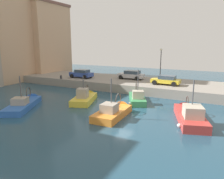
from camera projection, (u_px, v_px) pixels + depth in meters
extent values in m
plane|color=navy|center=(119.00, 111.00, 21.49)|extent=(80.00, 80.00, 0.00)
cube|color=gray|center=(153.00, 86.00, 31.32)|extent=(9.00, 56.00, 1.20)
cube|color=gold|center=(84.00, 102.00, 24.69)|extent=(5.13, 3.51, 1.34)
cone|color=gold|center=(90.00, 97.00, 27.31)|extent=(1.46, 2.04, 1.85)
cube|color=#9E7A51|center=(84.00, 97.00, 24.56)|extent=(4.90, 3.29, 0.08)
cube|color=gray|center=(83.00, 93.00, 23.91)|extent=(1.51, 1.49, 1.08)
cylinder|color=#4C4C51|center=(83.00, 87.00, 24.12)|extent=(0.10, 0.10, 2.47)
torus|color=#3F3833|center=(87.00, 89.00, 25.71)|extent=(1.05, 0.44, 1.08)
sphere|color=white|center=(71.00, 103.00, 23.44)|extent=(0.32, 0.32, 0.32)
cube|color=#BC3833|center=(190.00, 121.00, 18.51)|extent=(6.33, 3.80, 1.46)
cone|color=#BC3833|center=(183.00, 110.00, 21.73)|extent=(1.43, 2.03, 1.84)
cube|color=#B2A893|center=(190.00, 114.00, 18.37)|extent=(6.05, 3.57, 0.08)
cube|color=#B7AD99|center=(193.00, 112.00, 17.25)|extent=(2.07, 1.92, 0.98)
cylinder|color=#4C4C51|center=(193.00, 98.00, 17.54)|extent=(0.10, 0.10, 3.08)
torus|color=#3F3833|center=(187.00, 102.00, 19.86)|extent=(1.05, 0.41, 1.08)
sphere|color=white|center=(179.00, 125.00, 16.92)|extent=(0.32, 0.32, 0.32)
cube|color=orange|center=(112.00, 117.00, 19.58)|extent=(4.88, 2.29, 1.32)
cone|color=orange|center=(124.00, 109.00, 22.01)|extent=(0.98, 1.91, 1.87)
cube|color=#9E7A51|center=(112.00, 111.00, 19.46)|extent=(4.68, 2.12, 0.08)
cube|color=gray|center=(109.00, 108.00, 18.80)|extent=(1.40, 1.36, 0.80)
cylinder|color=#4C4C51|center=(111.00, 95.00, 18.94)|extent=(0.10, 0.10, 3.03)
torus|color=#3F3833|center=(118.00, 100.00, 20.49)|extent=(1.24, 0.13, 1.24)
sphere|color=white|center=(94.00, 118.00, 18.74)|extent=(0.32, 0.32, 0.32)
cube|color=#388951|center=(137.00, 102.00, 24.83)|extent=(5.15, 3.64, 1.32)
cone|color=#388951|center=(135.00, 96.00, 27.59)|extent=(1.46, 1.72, 1.47)
cube|color=#896B4C|center=(137.00, 97.00, 24.71)|extent=(4.92, 3.44, 0.08)
cube|color=#B7AD99|center=(138.00, 95.00, 23.62)|extent=(1.44, 1.53, 0.90)
cylinder|color=#4C4C51|center=(138.00, 84.00, 23.68)|extent=(0.10, 0.10, 3.26)
torus|color=#3F3833|center=(136.00, 88.00, 25.90)|extent=(1.24, 0.66, 1.34)
sphere|color=white|center=(130.00, 103.00, 23.37)|extent=(0.32, 0.32, 0.32)
cube|color=#2D60B7|center=(23.00, 108.00, 22.32)|extent=(6.32, 4.67, 1.21)
cone|color=#2D60B7|center=(34.00, 100.00, 25.66)|extent=(1.64, 1.99, 1.78)
cube|color=#B2A893|center=(23.00, 103.00, 22.21)|extent=(6.03, 4.41, 0.08)
cube|color=gray|center=(20.00, 101.00, 21.51)|extent=(1.80, 1.85, 0.70)
cylinder|color=#4C4C51|center=(21.00, 90.00, 21.67)|extent=(0.10, 0.10, 2.92)
torus|color=#3F3833|center=(28.00, 93.00, 23.73)|extent=(1.15, 0.68, 1.27)
sphere|color=white|center=(4.00, 112.00, 20.47)|extent=(0.32, 0.32, 0.32)
cube|color=#334C9E|center=(81.00, 74.00, 34.98)|extent=(1.76, 3.84, 0.63)
cube|color=#384756|center=(82.00, 71.00, 34.78)|extent=(1.54, 2.16, 0.46)
cylinder|color=black|center=(72.00, 76.00, 34.90)|extent=(0.23, 0.64, 0.64)
cylinder|color=black|center=(78.00, 75.00, 36.38)|extent=(0.23, 0.64, 0.64)
cylinder|color=black|center=(85.00, 77.00, 33.69)|extent=(0.23, 0.64, 0.64)
cylinder|color=black|center=(91.00, 76.00, 35.17)|extent=(0.23, 0.64, 0.64)
cube|color=#B7B7BC|center=(131.00, 75.00, 33.58)|extent=(1.80, 4.09, 0.61)
cube|color=#384756|center=(132.00, 72.00, 33.37)|extent=(1.56, 2.30, 0.50)
cylinder|color=black|center=(121.00, 77.00, 33.55)|extent=(0.23, 0.64, 0.64)
cylinder|color=black|center=(125.00, 76.00, 35.03)|extent=(0.23, 0.64, 0.64)
cylinder|color=black|center=(137.00, 78.00, 32.24)|extent=(0.23, 0.64, 0.64)
cylinder|color=black|center=(141.00, 77.00, 33.72)|extent=(0.23, 0.64, 0.64)
cube|color=gold|center=(166.00, 81.00, 28.85)|extent=(1.77, 3.85, 0.51)
cube|color=#384756|center=(167.00, 77.00, 28.65)|extent=(1.52, 2.17, 0.50)
cylinder|color=black|center=(154.00, 82.00, 28.80)|extent=(0.24, 0.65, 0.64)
cylinder|color=black|center=(158.00, 81.00, 30.22)|extent=(0.24, 0.65, 0.64)
cylinder|color=black|center=(174.00, 84.00, 27.56)|extent=(0.24, 0.65, 0.64)
cylinder|color=black|center=(177.00, 82.00, 28.98)|extent=(0.24, 0.65, 0.64)
cylinder|color=#2D2D33|center=(61.00, 77.00, 33.93)|extent=(0.28, 0.28, 0.55)
cylinder|color=#38383D|center=(161.00, 66.00, 31.78)|extent=(0.12, 0.12, 4.50)
sphere|color=#F2EACC|center=(161.00, 50.00, 31.29)|extent=(0.36, 0.36, 0.36)
cube|color=tan|center=(42.00, 42.00, 44.05)|extent=(9.17, 8.18, 14.24)
cube|color=brown|center=(39.00, 4.00, 42.53)|extent=(9.54, 8.50, 0.50)
cube|color=tan|center=(2.00, 16.00, 37.66)|extent=(10.70, 8.83, 23.11)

